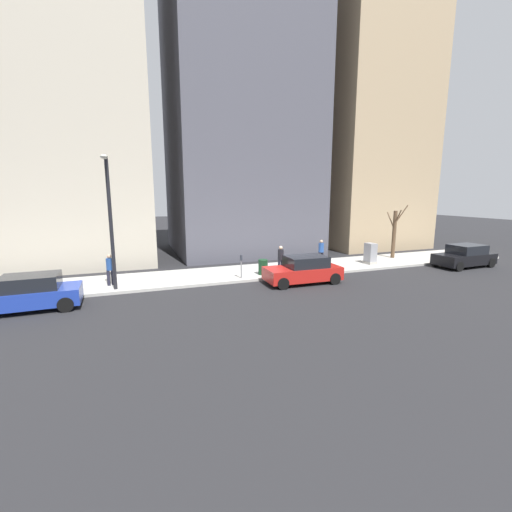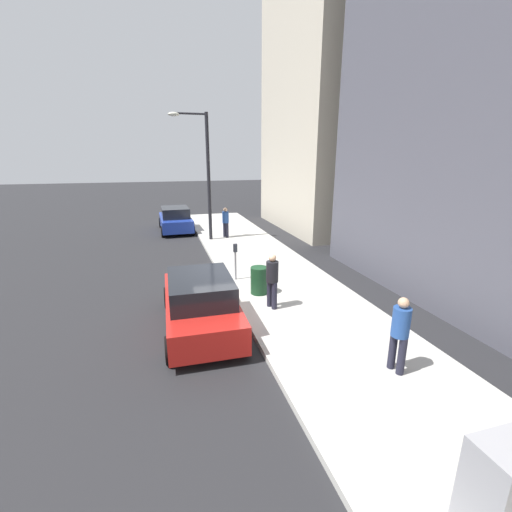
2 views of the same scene
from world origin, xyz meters
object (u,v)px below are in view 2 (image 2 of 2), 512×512
pedestrian_near_meter (400,331)px  pedestrian_far_corner (226,221)px  streetlamp (203,167)px  pedestrian_midblock (272,278)px  trash_bin (259,280)px  parked_car_blue (175,220)px  parking_meter (235,258)px  parked_car_red (201,303)px  utility_box (501,500)px  office_tower_right (360,40)px

pedestrian_near_meter → pedestrian_far_corner: same height
streetlamp → pedestrian_midblock: bearing=-85.9°
streetlamp → trash_bin: bearing=-85.7°
parked_car_blue → pedestrian_far_corner: 4.09m
parking_meter → trash_bin: 1.63m
parked_car_blue → streetlamp: bearing=-68.9°
parking_meter → pedestrian_far_corner: 6.99m
parked_car_blue → parking_meter: (1.59, -10.08, 0.24)m
parked_car_red → pedestrian_near_meter: size_ratio=2.55×
pedestrian_midblock → parked_car_blue: bearing=-9.6°
parked_car_blue → pedestrian_midblock: 12.94m
utility_box → trash_bin: (-0.40, 8.09, -0.25)m
trash_bin → utility_box: bearing=-87.2°
parking_meter → streetlamp: size_ratio=0.21×
parking_meter → office_tower_right: (9.72, 8.89, 10.21)m
parked_car_red → office_tower_right: 19.56m
parked_car_red → trash_bin: bearing=38.1°
pedestrian_near_meter → pedestrian_midblock: 4.01m
parked_car_blue → trash_bin: parked_car_blue is taller
pedestrian_near_meter → trash_bin: bearing=-172.6°
parked_car_blue → office_tower_right: bearing=-7.5°
pedestrian_near_meter → pedestrian_midblock: bearing=-168.2°
parked_car_red → office_tower_right: (11.38, 11.99, 10.45)m
parking_meter → office_tower_right: size_ratio=0.06×
office_tower_right → pedestrian_midblock: bearing=-128.5°
parked_car_red → office_tower_right: office_tower_right is taller
utility_box → pedestrian_far_corner: size_ratio=0.86×
parked_car_red → trash_bin: 2.64m
pedestrian_near_meter → office_tower_right: 19.89m
parking_meter → pedestrian_near_meter: 6.72m
pedestrian_near_meter → utility_box: bearing=-30.1°
parking_meter → office_tower_right: bearing=42.4°
pedestrian_midblock → pedestrian_far_corner: size_ratio=1.00×
pedestrian_midblock → parking_meter: bearing=-8.3°
parked_car_blue → office_tower_right: 15.45m
parked_car_blue → parking_meter: 10.21m
parked_car_red → utility_box: (2.50, -6.51, 0.11)m
pedestrian_midblock → parked_car_red: bearing=81.9°
streetlamp → trash_bin: size_ratio=7.22×
parked_car_blue → utility_box: size_ratio=2.97×
parking_meter → utility_box: utility_box is taller
parked_car_red → pedestrian_far_corner: bearing=76.3°
trash_bin → parking_meter: bearing=106.5°
parked_car_blue → streetlamp: 4.93m
parked_car_blue → utility_box: 19.84m
utility_box → office_tower_right: 22.98m
streetlamp → office_tower_right: bearing=12.6°
utility_box → streetlamp: 16.62m
parked_car_red → streetlamp: (1.49, 9.78, 3.28)m
utility_box → trash_bin: 8.11m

